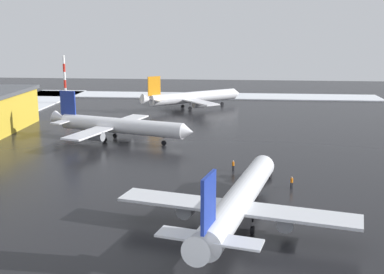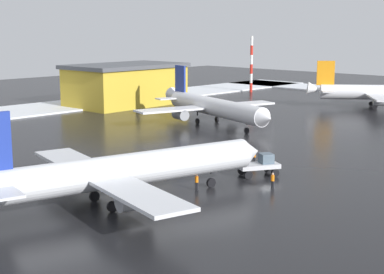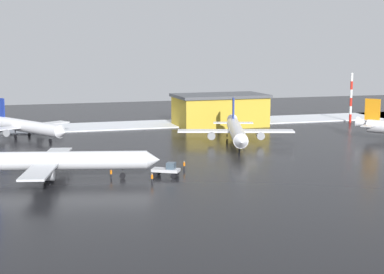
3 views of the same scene
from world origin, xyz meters
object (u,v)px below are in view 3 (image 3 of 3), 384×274
object	(u,v)px
ground_crew_by_nose_gear	(152,178)
antenna_mast	(351,98)
ground_crew_mid_apron	(184,165)
cargo_hangar	(220,110)
airplane_parked_starboard	(26,126)
airplane_foreground_jet	(236,131)
airplane_parked_portside	(60,161)
pushback_tug	(167,169)
ground_crew_beside_wing	(111,173)

from	to	relation	value
ground_crew_by_nose_gear	antenna_mast	size ratio (longest dim) A/B	0.12
ground_crew_mid_apron	cargo_hangar	world-z (taller)	cargo_hangar
antenna_mast	ground_crew_mid_apron	bearing A→B (deg)	38.09
airplane_parked_starboard	ground_crew_mid_apron	bearing A→B (deg)	-1.71
airplane_parked_starboard	cargo_hangar	world-z (taller)	airplane_parked_starboard
ground_crew_mid_apron	antenna_mast	distance (m)	82.01
ground_crew_mid_apron	airplane_foreground_jet	bearing A→B (deg)	41.17
airplane_parked_portside	antenna_mast	size ratio (longest dim) A/B	2.23
pushback_tug	ground_crew_beside_wing	world-z (taller)	pushback_tug
pushback_tug	cargo_hangar	bearing A→B (deg)	93.05
airplane_foreground_jet	airplane_parked_starboard	xyz separation A→B (m)	(44.97, -22.65, -0.14)
antenna_mast	cargo_hangar	bearing A→B (deg)	-5.81
ground_crew_by_nose_gear	ground_crew_beside_wing	xyz separation A→B (m)	(5.78, -5.33, 0.00)
airplane_parked_portside	ground_crew_by_nose_gear	bearing A→B (deg)	-14.49
pushback_tug	ground_crew_by_nose_gear	world-z (taller)	pushback_tug
pushback_tug	ground_crew_mid_apron	xyz separation A→B (m)	(-4.12, -4.04, -0.31)
airplane_parked_portside	cargo_hangar	size ratio (longest dim) A/B	1.26
antenna_mast	cargo_hangar	distance (m)	38.97
airplane_parked_starboard	ground_crew_beside_wing	xyz separation A→B (m)	(-12.75, 48.88, -2.03)
ground_crew_mid_apron	ground_crew_beside_wing	xyz separation A→B (m)	(13.51, 2.99, 0.00)
antenna_mast	cargo_hangar	world-z (taller)	antenna_mast
ground_crew_by_nose_gear	antenna_mast	bearing A→B (deg)	-149.83
airplane_parked_portside	ground_crew_beside_wing	size ratio (longest dim) A/B	18.74
cargo_hangar	airplane_foreground_jet	bearing A→B (deg)	75.79
airplane_foreground_jet	antenna_mast	world-z (taller)	antenna_mast
cargo_hangar	antenna_mast	bearing A→B (deg)	172.62
airplane_foreground_jet	pushback_tug	size ratio (longest dim) A/B	6.15
pushback_tug	ground_crew_beside_wing	distance (m)	9.45
ground_crew_by_nose_gear	ground_crew_mid_apron	distance (m)	11.36
airplane_parked_starboard	ground_crew_by_nose_gear	bearing A→B (deg)	-12.62
pushback_tug	ground_crew_mid_apron	world-z (taller)	pushback_tug
airplane_parked_starboard	ground_crew_by_nose_gear	xyz separation A→B (m)	(-18.54, 54.21, -2.03)
airplane_parked_starboard	ground_crew_by_nose_gear	size ratio (longest dim) A/B	16.00
airplane_parked_portside	airplane_foreground_jet	xyz separation A→B (m)	(-40.38, -24.14, -0.04)
airplane_parked_portside	ground_crew_by_nose_gear	size ratio (longest dim) A/B	18.74
ground_crew_by_nose_gear	ground_crew_mid_apron	size ratio (longest dim) A/B	1.00
airplane_foreground_jet	ground_crew_mid_apron	xyz separation A→B (m)	(18.70, 23.25, -2.17)
airplane_parked_portside	cargo_hangar	world-z (taller)	airplane_parked_portside
airplane_foreground_jet	ground_crew_mid_apron	size ratio (longest dim) A/B	18.28
airplane_foreground_jet	ground_crew_beside_wing	bearing A→B (deg)	-33.78
airplane_foreground_jet	pushback_tug	bearing A→B (deg)	-22.85
pushback_tug	cargo_hangar	distance (m)	65.67
airplane_parked_portside	ground_crew_by_nose_gear	world-z (taller)	airplane_parked_portside
airplane_parked_starboard	ground_crew_beside_wing	bearing A→B (deg)	-16.87
airplane_foreground_jet	antenna_mast	bearing A→B (deg)	137.86
airplane_foreground_jet	airplane_parked_starboard	bearing A→B (deg)	-99.66
ground_crew_mid_apron	cargo_hangar	size ratio (longest dim) A/B	0.07
ground_crew_mid_apron	cargo_hangar	bearing A→B (deg)	54.71
airplane_parked_starboard	antenna_mast	bearing A→B (deg)	61.38
airplane_foreground_jet	ground_crew_by_nose_gear	size ratio (longest dim) A/B	18.28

